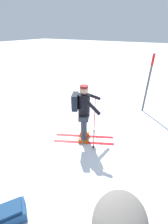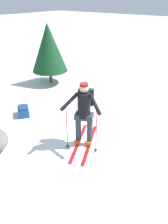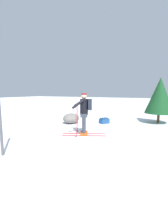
{
  "view_description": "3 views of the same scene",
  "coord_description": "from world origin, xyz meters",
  "views": [
    {
      "loc": [
        -3.92,
        -2.03,
        2.99
      ],
      "look_at": [
        -0.78,
        -0.18,
        0.97
      ],
      "focal_mm": 24.0,
      "sensor_mm": 36.0,
      "label": 1
    },
    {
      "loc": [
        2.21,
        -4.0,
        3.58
      ],
      "look_at": [
        -0.78,
        -0.18,
        0.97
      ],
      "focal_mm": 35.0,
      "sensor_mm": 36.0,
      "label": 2
    },
    {
      "loc": [
        4.65,
        2.55,
        1.8
      ],
      "look_at": [
        -0.78,
        -0.18,
        0.97
      ],
      "focal_mm": 24.0,
      "sensor_mm": 36.0,
      "label": 3
    }
  ],
  "objects": [
    {
      "name": "ground_plane",
      "position": [
        0.0,
        0.0,
        0.0
      ],
      "size": [
        80.0,
        80.0,
        0.0
      ],
      "primitive_type": "plane",
      "color": "white"
    },
    {
      "name": "skier",
      "position": [
        -0.79,
        -0.16,
        1.0
      ],
      "size": [
        1.21,
        1.81,
        1.74
      ],
      "color": "red",
      "rests_on": "ground_plane"
    },
    {
      "name": "dropped_backpack",
      "position": [
        -3.35,
        -0.18,
        0.15
      ],
      "size": [
        0.62,
        0.58,
        0.31
      ],
      "color": "navy",
      "rests_on": "ground_plane"
    },
    {
      "name": "pine_tree",
      "position": [
        -4.84,
        2.56,
        1.58
      ],
      "size": [
        1.55,
        1.55,
        2.59
      ],
      "color": "#4C331E",
      "rests_on": "ground_plane"
    }
  ]
}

